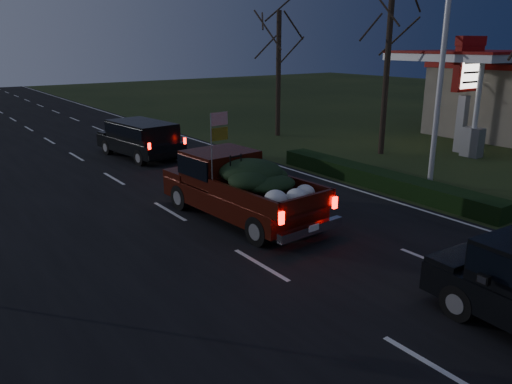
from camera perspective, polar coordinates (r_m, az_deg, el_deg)
ground at (r=12.40m, az=0.54°, el=-8.39°), size 120.00×120.00×0.00m
road_asphalt at (r=12.40m, az=0.54°, el=-8.35°), size 14.00×120.00×0.02m
hedge_row at (r=19.46m, az=13.98°, el=1.42°), size 1.00×10.00×0.60m
light_pole at (r=19.57m, az=20.78°, el=16.31°), size 0.50×0.90×9.16m
gas_price_pylon at (r=26.70m, az=23.00°, el=12.20°), size 2.00×0.41×5.57m
gas_canopy at (r=28.90m, az=23.57°, el=13.55°), size 7.10×6.10×4.88m
bare_tree_mid at (r=25.02m, az=15.12°, el=18.64°), size 3.60×3.60×8.50m
bare_tree_far at (r=29.34m, az=2.62°, el=16.60°), size 3.60×3.60×7.00m
pickup_truck at (r=15.29m, az=-1.88°, el=0.98°), size 2.56×5.85×3.00m
lead_suv at (r=24.28m, az=-13.02°, el=6.29°), size 2.59×5.08×1.40m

